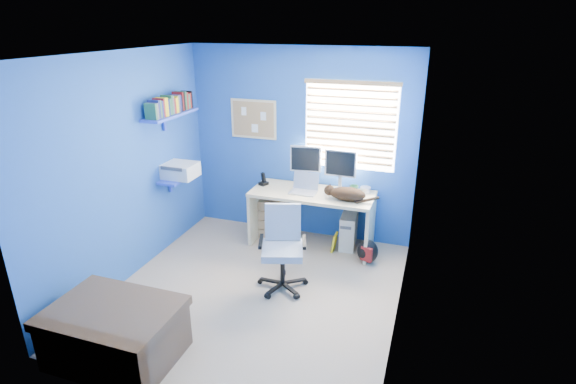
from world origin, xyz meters
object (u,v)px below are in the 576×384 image
(cat, at_px, (347,194))
(office_chair, at_px, (283,258))
(laptop, at_px, (303,185))
(desk, at_px, (312,219))
(tower_pc, at_px, (349,230))

(cat, xyz_separation_m, office_chair, (-0.51, -0.93, -0.48))
(laptop, xyz_separation_m, office_chair, (0.07, -0.99, -0.51))
(desk, bearing_deg, office_chair, -91.88)
(laptop, bearing_deg, office_chair, -85.86)
(cat, relative_size, tower_pc, 0.99)
(desk, distance_m, office_chair, 1.04)
(desk, xyz_separation_m, laptop, (-0.11, -0.05, 0.48))
(cat, height_order, office_chair, office_chair)
(tower_pc, bearing_deg, cat, -92.98)
(cat, xyz_separation_m, tower_pc, (-0.01, 0.24, -0.59))
(desk, height_order, tower_pc, desk)
(tower_pc, height_order, office_chair, office_chair)
(desk, height_order, office_chair, office_chair)
(desk, distance_m, laptop, 0.49)
(desk, relative_size, office_chair, 1.70)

